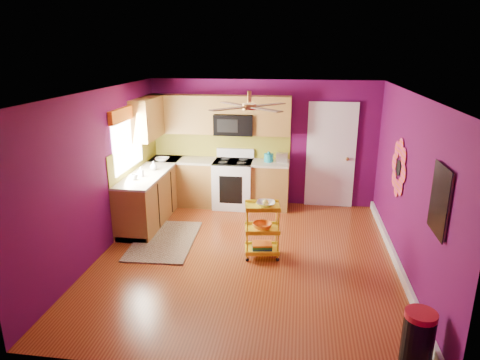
# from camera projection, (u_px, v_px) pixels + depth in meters

# --- Properties ---
(ground) EXTENTS (5.00, 5.00, 0.00)m
(ground) POSITION_uv_depth(u_px,v_px,m) (247.00, 257.00, 6.58)
(ground) COLOR maroon
(ground) RESTS_ON ground
(room_envelope) EXTENTS (4.54, 5.04, 2.52)m
(room_envelope) POSITION_uv_depth(u_px,v_px,m) (249.00, 154.00, 6.09)
(room_envelope) COLOR #500941
(room_envelope) RESTS_ON ground
(lower_cabinets) EXTENTS (2.81, 2.31, 0.94)m
(lower_cabinets) POSITION_uv_depth(u_px,v_px,m) (190.00, 189.00, 8.35)
(lower_cabinets) COLOR brown
(lower_cabinets) RESTS_ON ground
(electric_range) EXTENTS (0.76, 0.66, 1.13)m
(electric_range) POSITION_uv_depth(u_px,v_px,m) (233.00, 183.00, 8.56)
(electric_range) COLOR white
(electric_range) RESTS_ON ground
(upper_cabinetry) EXTENTS (2.80, 2.30, 1.26)m
(upper_cabinetry) POSITION_uv_depth(u_px,v_px,m) (198.00, 117.00, 8.27)
(upper_cabinetry) COLOR brown
(upper_cabinetry) RESTS_ON ground
(left_window) EXTENTS (0.08, 1.35, 1.08)m
(left_window) POSITION_uv_depth(u_px,v_px,m) (127.00, 129.00, 7.36)
(left_window) COLOR white
(left_window) RESTS_ON ground
(panel_door) EXTENTS (0.95, 0.11, 2.15)m
(panel_door) POSITION_uv_depth(u_px,v_px,m) (331.00, 157.00, 8.43)
(panel_door) COLOR white
(panel_door) RESTS_ON ground
(right_wall_art) EXTENTS (0.04, 2.74, 1.04)m
(right_wall_art) POSITION_uv_depth(u_px,v_px,m) (414.00, 180.00, 5.53)
(right_wall_art) COLOR black
(right_wall_art) RESTS_ON ground
(ceiling_fan) EXTENTS (1.01, 1.01, 0.26)m
(ceiling_fan) POSITION_uv_depth(u_px,v_px,m) (249.00, 106.00, 6.09)
(ceiling_fan) COLOR #BF8C3F
(ceiling_fan) RESTS_ON ground
(shag_rug) EXTENTS (1.05, 1.64, 0.02)m
(shag_rug) POSITION_uv_depth(u_px,v_px,m) (165.00, 240.00, 7.12)
(shag_rug) COLOR black
(shag_rug) RESTS_ON ground
(rolling_cart) EXTENTS (0.57, 0.45, 0.93)m
(rolling_cart) POSITION_uv_depth(u_px,v_px,m) (263.00, 228.00, 6.46)
(rolling_cart) COLOR yellow
(rolling_cart) RESTS_ON ground
(trash_can) EXTENTS (0.40, 0.40, 0.60)m
(trash_can) POSITION_uv_depth(u_px,v_px,m) (418.00, 338.00, 4.28)
(trash_can) COLOR black
(trash_can) RESTS_ON ground
(teal_kettle) EXTENTS (0.18, 0.18, 0.21)m
(teal_kettle) POSITION_uv_depth(u_px,v_px,m) (269.00, 158.00, 8.36)
(teal_kettle) COLOR teal
(teal_kettle) RESTS_ON lower_cabinets
(toaster) EXTENTS (0.22, 0.15, 0.18)m
(toaster) POSITION_uv_depth(u_px,v_px,m) (282.00, 157.00, 8.35)
(toaster) COLOR beige
(toaster) RESTS_ON lower_cabinets
(soap_bottle_a) EXTENTS (0.08, 0.08, 0.17)m
(soap_bottle_a) POSITION_uv_depth(u_px,v_px,m) (141.00, 172.00, 7.40)
(soap_bottle_a) COLOR #EA3F72
(soap_bottle_a) RESTS_ON lower_cabinets
(soap_bottle_b) EXTENTS (0.13, 0.13, 0.17)m
(soap_bottle_b) POSITION_uv_depth(u_px,v_px,m) (153.00, 166.00, 7.80)
(soap_bottle_b) COLOR white
(soap_bottle_b) RESTS_ON lower_cabinets
(counter_dish) EXTENTS (0.27, 0.27, 0.07)m
(counter_dish) POSITION_uv_depth(u_px,v_px,m) (162.00, 159.00, 8.44)
(counter_dish) COLOR white
(counter_dish) RESTS_ON lower_cabinets
(counter_cup) EXTENTS (0.12, 0.12, 0.09)m
(counter_cup) POSITION_uv_depth(u_px,v_px,m) (134.00, 177.00, 7.24)
(counter_cup) COLOR white
(counter_cup) RESTS_ON lower_cabinets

